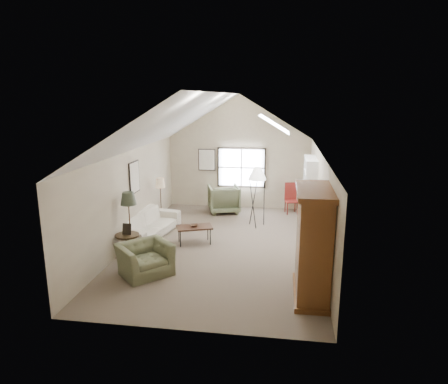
# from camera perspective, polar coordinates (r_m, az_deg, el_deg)

# --- Properties ---
(room_shell) EXTENTS (5.01, 8.01, 4.00)m
(room_shell) POSITION_cam_1_polar(r_m,az_deg,el_deg) (10.07, -0.34, 9.52)
(room_shell) COLOR brown
(room_shell) RESTS_ON ground
(window) EXTENTS (1.72, 0.08, 1.42)m
(window) POSITION_cam_1_polar(r_m,az_deg,el_deg) (14.18, 2.51, 3.50)
(window) COLOR black
(window) RESTS_ON room_shell
(skylight) EXTENTS (0.80, 1.20, 0.52)m
(skylight) POSITION_cam_1_polar(r_m,az_deg,el_deg) (10.86, 7.30, 9.76)
(skylight) COLOR white
(skylight) RESTS_ON room_shell
(wall_art) EXTENTS (1.97, 3.71, 0.88)m
(wall_art) POSITION_cam_1_polar(r_m,az_deg,el_deg) (12.54, -7.50, 3.37)
(wall_art) COLOR black
(wall_art) RESTS_ON room_shell
(armoire) EXTENTS (0.60, 1.50, 2.20)m
(armoire) POSITION_cam_1_polar(r_m,az_deg,el_deg) (8.06, 12.61, -7.21)
(armoire) COLOR brown
(armoire) RESTS_ON ground
(tv_alcove) EXTENTS (0.32, 1.30, 2.10)m
(tv_alcove) POSITION_cam_1_polar(r_m,az_deg,el_deg) (11.89, 12.09, -0.22)
(tv_alcove) COLOR white
(tv_alcove) RESTS_ON ground
(media_console) EXTENTS (0.34, 1.18, 0.60)m
(media_console) POSITION_cam_1_polar(r_m,az_deg,el_deg) (12.11, 11.80, -4.13)
(media_console) COLOR #382316
(media_console) RESTS_ON ground
(tv_panel) EXTENTS (0.05, 0.90, 0.55)m
(tv_panel) POSITION_cam_1_polar(r_m,az_deg,el_deg) (11.94, 11.95, -1.29)
(tv_panel) COLOR black
(tv_panel) RESTS_ON media_console
(sofa) EXTENTS (1.34, 2.49, 0.69)m
(sofa) POSITION_cam_1_polar(r_m,az_deg,el_deg) (11.67, -10.69, -4.52)
(sofa) COLOR silver
(sofa) RESTS_ON ground
(armchair_near) EXTENTS (1.45, 1.45, 0.71)m
(armchair_near) POSITION_cam_1_polar(r_m,az_deg,el_deg) (9.25, -11.23, -9.37)
(armchair_near) COLOR #686B4A
(armchair_near) RESTS_ON ground
(armchair_far) EXTENTS (1.26, 1.28, 0.94)m
(armchair_far) POSITION_cam_1_polar(r_m,az_deg,el_deg) (13.74, -0.04, -0.99)
(armchair_far) COLOR #616849
(armchair_far) RESTS_ON ground
(coffee_table) EXTENTS (1.07, 0.83, 0.48)m
(coffee_table) POSITION_cam_1_polar(r_m,az_deg,el_deg) (10.93, -4.24, -6.14)
(coffee_table) COLOR #3B2418
(coffee_table) RESTS_ON ground
(bowl) EXTENTS (0.29, 0.29, 0.06)m
(bowl) POSITION_cam_1_polar(r_m,az_deg,el_deg) (10.84, -4.27, -4.80)
(bowl) COLOR #3C2518
(bowl) RESTS_ON coffee_table
(side_table) EXTENTS (0.69, 0.69, 0.59)m
(side_table) POSITION_cam_1_polar(r_m,az_deg,el_deg) (10.27, -13.57, -7.47)
(side_table) COLOR #3A2A18
(side_table) RESTS_ON ground
(side_chair) EXTENTS (0.49, 0.49, 1.05)m
(side_chair) POSITION_cam_1_polar(r_m,az_deg,el_deg) (13.77, 9.63, -0.93)
(side_chair) COLOR maroon
(side_chair) RESTS_ON ground
(tripod_lamp) EXTENTS (0.71, 0.71, 1.89)m
(tripod_lamp) POSITION_cam_1_polar(r_m,az_deg,el_deg) (12.16, 4.73, -0.66)
(tripod_lamp) COLOR white
(tripod_lamp) RESTS_ON ground
(dark_lamp) EXTENTS (0.46, 0.46, 1.65)m
(dark_lamp) POSITION_cam_1_polar(r_m,az_deg,el_deg) (10.28, -13.32, -4.33)
(dark_lamp) COLOR #262B1F
(dark_lamp) RESTS_ON ground
(tan_lamp) EXTENTS (0.35, 0.35, 1.48)m
(tan_lamp) POSITION_cam_1_polar(r_m,az_deg,el_deg) (12.65, -9.01, -1.17)
(tan_lamp) COLOR tan
(tan_lamp) RESTS_ON ground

